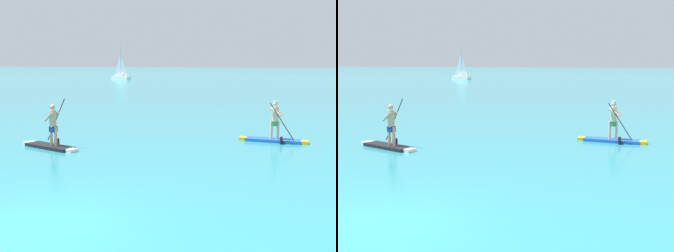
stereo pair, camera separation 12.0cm
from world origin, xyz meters
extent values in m
plane|color=teal|center=(0.00, 0.00, 0.00)|extent=(440.00, 440.00, 0.00)
cube|color=black|center=(-4.19, 7.46, 0.06)|extent=(2.40, 1.42, 0.12)
cube|color=white|center=(-5.41, 7.91, 0.06)|extent=(0.43, 0.54, 0.12)
cube|color=white|center=(-2.97, 7.02, 0.06)|extent=(0.41, 0.47, 0.12)
cylinder|color=tan|center=(-4.09, 7.43, 0.50)|extent=(0.11, 0.11, 0.74)
cylinder|color=tan|center=(-3.83, 7.33, 0.50)|extent=(0.11, 0.11, 0.74)
cube|color=navy|center=(-3.96, 7.38, 0.78)|extent=(0.32, 0.30, 0.22)
cylinder|color=tan|center=(-3.96, 7.38, 1.19)|extent=(0.26, 0.26, 0.64)
sphere|color=tan|center=(-3.96, 7.38, 1.64)|extent=(0.21, 0.21, 0.21)
cylinder|color=tan|center=(-4.06, 7.25, 1.28)|extent=(0.51, 0.27, 0.43)
cylinder|color=tan|center=(-3.95, 7.54, 1.28)|extent=(0.51, 0.27, 0.43)
cylinder|color=black|center=(-4.14, 7.90, 1.06)|extent=(1.09, 0.45, 1.77)
cube|color=black|center=(-4.14, 7.90, 0.14)|extent=(0.14, 0.22, 0.32)
cube|color=blue|center=(4.16, 11.43, 0.06)|extent=(2.36, 0.89, 0.13)
cube|color=yellow|center=(5.45, 11.30, 0.06)|extent=(0.33, 0.50, 0.13)
cube|color=yellow|center=(2.87, 11.55, 0.06)|extent=(0.33, 0.43, 0.13)
cylinder|color=beige|center=(4.34, 11.41, 0.50)|extent=(0.11, 0.11, 0.75)
cylinder|color=beige|center=(4.07, 11.43, 0.50)|extent=(0.11, 0.11, 0.75)
cube|color=#338C4C|center=(4.21, 11.42, 0.79)|extent=(0.28, 0.24, 0.22)
cylinder|color=beige|center=(4.21, 11.42, 1.18)|extent=(0.26, 0.26, 0.61)
sphere|color=beige|center=(4.21, 11.42, 1.62)|extent=(0.21, 0.21, 0.21)
cylinder|color=white|center=(4.21, 11.42, 1.72)|extent=(0.18, 0.18, 0.06)
cylinder|color=beige|center=(4.27, 11.57, 1.29)|extent=(0.56, 0.15, 0.36)
cylinder|color=beige|center=(4.24, 11.26, 1.29)|extent=(0.56, 0.15, 0.36)
cylinder|color=black|center=(4.51, 10.95, 0.94)|extent=(1.03, 0.14, 1.51)
cube|color=black|center=(4.51, 10.95, 0.15)|extent=(0.10, 0.21, 0.32)
cube|color=white|center=(-26.99, 68.96, 0.32)|extent=(4.16, 2.48, 0.63)
cylinder|color=#B2B2B7|center=(-26.99, 68.96, 3.29)|extent=(0.12, 0.12, 5.32)
pyramid|color=white|center=(-26.99, 68.96, 2.80)|extent=(1.84, 0.28, 4.14)
cube|color=silver|center=(-26.99, 68.96, 0.82)|extent=(1.63, 1.21, 0.38)
camera|label=1|loc=(5.26, -7.71, 3.41)|focal=47.67mm
camera|label=2|loc=(5.38, -7.68, 3.41)|focal=47.67mm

